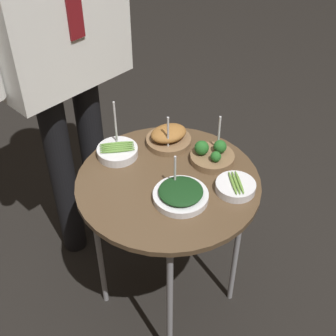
{
  "coord_description": "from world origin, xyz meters",
  "views": [
    {
      "loc": [
        -0.78,
        -0.74,
        1.58
      ],
      "look_at": [
        0.0,
        0.0,
        0.67
      ],
      "focal_mm": 50.0,
      "sensor_mm": 36.0,
      "label": 1
    }
  ],
  "objects_px": {
    "waiter_figure": "(55,19)",
    "bowl_asparagus_mid_left": "(236,187)",
    "bowl_spinach_far_rim": "(181,194)",
    "bowl_roast_back_right": "(169,137)",
    "bowl_broccoli_center": "(212,155)",
    "bowl_asparagus_front_right": "(117,151)",
    "serving_cart": "(168,193)"
  },
  "relations": [
    {
      "from": "bowl_asparagus_mid_left",
      "to": "bowl_spinach_far_rim",
      "type": "bearing_deg",
      "value": 146.79
    },
    {
      "from": "bowl_broccoli_center",
      "to": "bowl_asparagus_mid_left",
      "type": "bearing_deg",
      "value": -112.74
    },
    {
      "from": "bowl_roast_back_right",
      "to": "bowl_spinach_far_rim",
      "type": "relative_size",
      "value": 0.92
    },
    {
      "from": "bowl_asparagus_front_right",
      "to": "bowl_broccoli_center",
      "type": "height_order",
      "value": "bowl_asparagus_front_right"
    },
    {
      "from": "bowl_broccoli_center",
      "to": "waiter_figure",
      "type": "height_order",
      "value": "waiter_figure"
    },
    {
      "from": "serving_cart",
      "to": "bowl_asparagus_front_right",
      "type": "relative_size",
      "value": 3.42
    },
    {
      "from": "bowl_spinach_far_rim",
      "to": "bowl_roast_back_right",
      "type": "bearing_deg",
      "value": 51.12
    },
    {
      "from": "bowl_spinach_far_rim",
      "to": "waiter_figure",
      "type": "bearing_deg",
      "value": 86.8
    },
    {
      "from": "serving_cart",
      "to": "bowl_broccoli_center",
      "type": "bearing_deg",
      "value": -11.55
    },
    {
      "from": "bowl_spinach_far_rim",
      "to": "bowl_asparagus_front_right",
      "type": "xyz_separation_m",
      "value": [
        0.01,
        0.29,
        -0.0
      ]
    },
    {
      "from": "waiter_figure",
      "to": "bowl_asparagus_mid_left",
      "type": "bearing_deg",
      "value": -80.58
    },
    {
      "from": "bowl_spinach_far_rim",
      "to": "bowl_broccoli_center",
      "type": "xyz_separation_m",
      "value": [
        0.2,
        0.05,
        0.0
      ]
    },
    {
      "from": "serving_cart",
      "to": "bowl_asparagus_mid_left",
      "type": "relative_size",
      "value": 5.13
    },
    {
      "from": "serving_cart",
      "to": "bowl_roast_back_right",
      "type": "bearing_deg",
      "value": 43.12
    },
    {
      "from": "bowl_spinach_far_rim",
      "to": "bowl_asparagus_mid_left",
      "type": "xyz_separation_m",
      "value": [
        0.14,
        -0.09,
        -0.0
      ]
    },
    {
      "from": "serving_cart",
      "to": "waiter_figure",
      "type": "relative_size",
      "value": 0.39
    },
    {
      "from": "bowl_roast_back_right",
      "to": "bowl_asparagus_mid_left",
      "type": "distance_m",
      "value": 0.31
    },
    {
      "from": "bowl_asparagus_front_right",
      "to": "bowl_broccoli_center",
      "type": "bearing_deg",
      "value": -51.39
    },
    {
      "from": "serving_cart",
      "to": "waiter_figure",
      "type": "height_order",
      "value": "waiter_figure"
    },
    {
      "from": "bowl_spinach_far_rim",
      "to": "bowl_asparagus_front_right",
      "type": "distance_m",
      "value": 0.29
    },
    {
      "from": "waiter_figure",
      "to": "bowl_roast_back_right",
      "type": "bearing_deg",
      "value": -68.83
    },
    {
      "from": "bowl_roast_back_right",
      "to": "bowl_broccoli_center",
      "type": "relative_size",
      "value": 1.03
    },
    {
      "from": "bowl_asparagus_front_right",
      "to": "waiter_figure",
      "type": "relative_size",
      "value": 0.12
    },
    {
      "from": "bowl_asparagus_front_right",
      "to": "bowl_asparagus_mid_left",
      "type": "height_order",
      "value": "bowl_asparagus_front_right"
    },
    {
      "from": "bowl_spinach_far_rim",
      "to": "serving_cart",
      "type": "bearing_deg",
      "value": 68.04
    },
    {
      "from": "serving_cart",
      "to": "bowl_spinach_far_rim",
      "type": "xyz_separation_m",
      "value": [
        -0.03,
        -0.08,
        0.07
      ]
    },
    {
      "from": "bowl_asparagus_front_right",
      "to": "serving_cart",
      "type": "bearing_deg",
      "value": -83.38
    },
    {
      "from": "bowl_broccoli_center",
      "to": "waiter_figure",
      "type": "xyz_separation_m",
      "value": [
        -0.17,
        0.52,
        0.35
      ]
    },
    {
      "from": "bowl_asparagus_mid_left",
      "to": "waiter_figure",
      "type": "xyz_separation_m",
      "value": [
        -0.11,
        0.66,
        0.36
      ]
    },
    {
      "from": "bowl_spinach_far_rim",
      "to": "bowl_broccoli_center",
      "type": "relative_size",
      "value": 1.11
    },
    {
      "from": "bowl_asparagus_mid_left",
      "to": "bowl_roast_back_right",
      "type": "bearing_deg",
      "value": 84.58
    },
    {
      "from": "bowl_spinach_far_rim",
      "to": "waiter_figure",
      "type": "xyz_separation_m",
      "value": [
        0.03,
        0.57,
        0.36
      ]
    }
  ]
}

